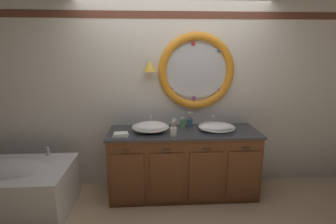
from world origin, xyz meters
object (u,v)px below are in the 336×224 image
sink_basin_right (217,127)px  toothbrush_holder_right (190,122)px  bathtub (0,187)px  folded_hand_towel (121,135)px  soap_dispenser (183,123)px  toothbrush_holder_left (173,131)px  sink_basin_left (151,127)px

sink_basin_right → toothbrush_holder_right: size_ratio=2.28×
bathtub → toothbrush_holder_right: 2.41m
toothbrush_holder_right → folded_hand_towel: bearing=-156.0°
soap_dispenser → folded_hand_towel: size_ratio=0.83×
bathtub → toothbrush_holder_left: (2.02, 0.13, 0.59)m
sink_basin_right → folded_hand_towel: bearing=-172.4°
bathtub → folded_hand_towel: bearing=6.0°
sink_basin_left → toothbrush_holder_right: size_ratio=2.29×
soap_dispenser → toothbrush_holder_right: bearing=29.8°
bathtub → sink_basin_left: (1.74, 0.31, 0.60)m
bathtub → folded_hand_towel: folded_hand_towel is taller
bathtub → sink_basin_left: 1.87m
sink_basin_right → soap_dispenser: soap_dispenser is taller
bathtub → soap_dispenser: size_ratio=10.67×
toothbrush_holder_left → folded_hand_towel: (-0.63, 0.01, -0.04)m
toothbrush_holder_left → bathtub: bearing=-176.2°
sink_basin_right → folded_hand_towel: (-1.20, -0.16, -0.03)m
toothbrush_holder_left → soap_dispenser: bearing=66.5°
toothbrush_holder_left → toothbrush_holder_right: size_ratio=1.07×
toothbrush_holder_left → soap_dispenser: size_ratio=1.46×
sink_basin_right → toothbrush_holder_left: (-0.57, -0.17, 0.01)m
bathtub → sink_basin_right: (2.59, 0.31, 0.58)m
toothbrush_holder_left → sink_basin_right: bearing=16.9°
soap_dispenser → folded_hand_towel: bearing=-156.8°
bathtub → sink_basin_left: sink_basin_left is taller
folded_hand_towel → bathtub: bearing=-174.0°
toothbrush_holder_left → soap_dispenser: 0.38m
toothbrush_holder_right → soap_dispenser: 0.12m
bathtub → toothbrush_holder_right: toothbrush_holder_right is taller
sink_basin_left → sink_basin_right: size_ratio=1.01×
sink_basin_left → toothbrush_holder_right: (0.53, 0.23, -0.01)m
toothbrush_holder_right → folded_hand_towel: 0.97m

